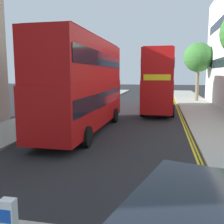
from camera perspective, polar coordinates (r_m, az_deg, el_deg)
name	(u,v)px	position (r m, az deg, el deg)	size (l,w,h in m)	color
sidewalk_right	(224,131)	(17.27, 23.46, -3.89)	(4.00, 80.00, 0.14)	#ADA89E
sidewalk_left	(29,123)	(19.26, -17.82, -2.40)	(4.00, 80.00, 0.14)	#ADA89E
kerb_line_outer	(192,138)	(15.02, 17.16, -5.59)	(0.10, 56.00, 0.01)	yellow
kerb_line_inner	(189,138)	(15.00, 16.55, -5.57)	(0.10, 56.00, 0.01)	yellow
double_decker_bus_away	(84,82)	(15.84, -6.27, 6.51)	(2.94, 10.85, 5.64)	#B20F0F
double_decker_bus_oncoming	(159,80)	(24.98, 10.36, 7.06)	(2.91, 10.84, 5.64)	#B20F0F
street_tree_mid	(198,58)	(35.02, 18.54, 11.29)	(3.68, 3.68, 7.34)	#6B6047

